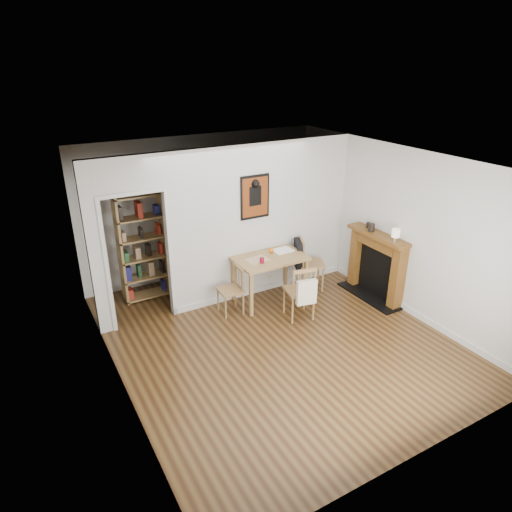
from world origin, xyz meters
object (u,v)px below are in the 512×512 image
notebook (283,250)px  ceramic_jar_b (368,225)px  bookshelf (143,248)px  orange_fruit (271,250)px  fireplace (377,263)px  red_glass (262,260)px  mantel_lamp (396,234)px  ceramic_jar_a (372,227)px  chair_left (230,291)px  dining_table (270,262)px  chair_right (310,263)px  chair_front (300,291)px

notebook → ceramic_jar_b: (1.34, -0.57, 0.40)m
ceramic_jar_b → bookshelf: bearing=155.0°
orange_fruit → bookshelf: bearing=152.0°
fireplace → red_glass: bearing=162.1°
mantel_lamp → fireplace: bearing=80.6°
orange_fruit → notebook: bearing=-7.3°
fireplace → ceramic_jar_a: (-0.07, 0.14, 0.61)m
chair_left → orange_fruit: orange_fruit is taller
dining_table → ceramic_jar_b: (1.66, -0.46, 0.50)m
bookshelf → red_glass: size_ratio=19.86×
dining_table → ceramic_jar_b: size_ratio=12.43×
chair_right → red_glass: size_ratio=10.05×
mantel_lamp → ceramic_jar_a: size_ratio=1.59×
red_glass → ceramic_jar_a: 1.92m
orange_fruit → dining_table: bearing=-128.6°
chair_right → ceramic_jar_b: ceramic_jar_b is taller
fireplace → dining_table: bearing=155.5°
fireplace → ceramic_jar_a: ceramic_jar_a is taller
chair_left → red_glass: 0.70m
mantel_lamp → chair_right: bearing=122.3°
red_glass → orange_fruit: bearing=39.4°
chair_front → dining_table: bearing=99.8°
chair_left → red_glass: bearing=-9.6°
fireplace → notebook: bearing=147.0°
dining_table → ceramic_jar_a: ceramic_jar_a is taller
chair_left → bookshelf: bearing=130.3°
fireplace → ceramic_jar_b: bearing=90.2°
ceramic_jar_a → mantel_lamp: bearing=-89.2°
chair_left → ceramic_jar_b: ceramic_jar_b is taller
fireplace → mantel_lamp: size_ratio=6.06×
dining_table → ceramic_jar_b: bearing=-15.5°
chair_front → mantel_lamp: 1.75m
mantel_lamp → notebook: bearing=135.5°
chair_left → ceramic_jar_a: bearing=-13.5°
dining_table → fireplace: size_ratio=0.94×
fireplace → ceramic_jar_a: 0.63m
ceramic_jar_a → fireplace: bearing=-63.0°
chair_right → dining_table: bearing=-177.6°
orange_fruit → ceramic_jar_b: ceramic_jar_b is taller
dining_table → red_glass: bearing=-148.3°
ceramic_jar_b → orange_fruit: bearing=158.8°
dining_table → ceramic_jar_a: 1.79m
dining_table → chair_front: size_ratio=1.28×
mantel_lamp → ceramic_jar_b: bearing=84.7°
mantel_lamp → orange_fruit: bearing=139.3°
fireplace → ceramic_jar_b: 0.66m
fireplace → orange_fruit: 1.81m
ceramic_jar_a → bookshelf: bearing=152.4°
chair_front → ceramic_jar_a: bearing=3.5°
fireplace → chair_left: bearing=163.8°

